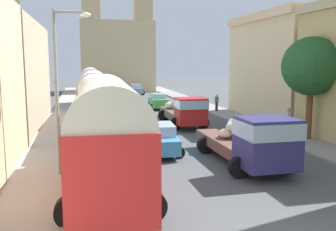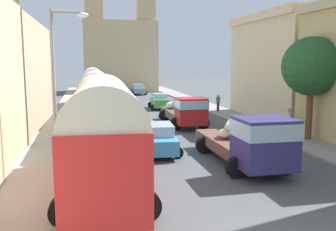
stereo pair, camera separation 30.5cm
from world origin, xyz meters
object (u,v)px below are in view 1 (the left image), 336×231
(parked_bus_2, at_px, (94,93))
(streetlamp_near, at_px, (61,81))
(car_2, at_px, (160,139))
(pedestrian_1, at_px, (217,102))
(parked_bus_1, at_px, (98,106))
(cargo_truck_1, at_px, (185,111))
(car_4, at_px, (113,95))
(cargo_truck_0, at_px, (252,140))
(car_3, at_px, (121,107))
(parked_bus_0, at_px, (108,131))
(parked_bus_3, at_px, (91,85))
(car_1, at_px, (135,89))
(pedestrian_2, at_px, (288,119))
(car_0, at_px, (158,101))

(parked_bus_2, xyz_separation_m, streetlamp_near, (-1.71, -15.64, 1.85))
(parked_bus_2, height_order, car_2, parked_bus_2)
(pedestrian_1, bearing_deg, streetlamp_near, -126.86)
(parked_bus_1, height_order, cargo_truck_1, parked_bus_1)
(car_2, distance_m, car_4, 26.37)
(cargo_truck_0, xyz_separation_m, car_3, (-4.10, 18.50, -0.57))
(car_3, xyz_separation_m, pedestrian_1, (9.07, -0.36, 0.22))
(car_3, bearing_deg, car_4, 89.21)
(car_3, relative_size, car_4, 1.02)
(parked_bus_0, height_order, streetlamp_near, streetlamp_near)
(cargo_truck_1, distance_m, car_2, 8.23)
(parked_bus_0, bearing_deg, pedestrian_1, 60.08)
(cargo_truck_0, height_order, pedestrian_1, cargo_truck_0)
(parked_bus_2, relative_size, car_4, 2.20)
(parked_bus_3, relative_size, car_4, 1.96)
(car_2, distance_m, streetlamp_near, 6.64)
(parked_bus_2, bearing_deg, car_3, 44.13)
(parked_bus_2, bearing_deg, cargo_truck_1, -37.23)
(car_1, distance_m, pedestrian_1, 21.27)
(car_3, relative_size, pedestrian_2, 2.41)
(parked_bus_2, height_order, pedestrian_1, parked_bus_2)
(car_2, bearing_deg, streetlamp_near, -146.05)
(pedestrian_1, bearing_deg, car_3, 177.73)
(car_1, bearing_deg, car_3, -101.46)
(cargo_truck_0, distance_m, car_3, 18.95)
(car_0, bearing_deg, car_3, -139.50)
(pedestrian_1, relative_size, pedestrian_2, 0.94)
(cargo_truck_1, bearing_deg, parked_bus_1, -147.86)
(car_0, relative_size, car_1, 1.01)
(car_2, distance_m, pedestrian_2, 9.66)
(parked_bus_0, xyz_separation_m, car_1, (6.57, 40.70, -1.58))
(car_1, xyz_separation_m, pedestrian_1, (4.95, -20.68, 0.19))
(parked_bus_3, distance_m, car_0, 7.42)
(parked_bus_3, xyz_separation_m, cargo_truck_1, (6.48, -13.93, -1.13))
(car_0, distance_m, car_4, 8.98)
(car_0, height_order, car_4, car_4)
(pedestrian_1, height_order, streetlamp_near, streetlamp_near)
(cargo_truck_1, distance_m, car_0, 10.83)
(parked_bus_1, bearing_deg, car_1, 78.29)
(parked_bus_3, height_order, streetlamp_near, streetlamp_near)
(cargo_truck_0, bearing_deg, parked_bus_1, 132.62)
(parked_bus_2, bearing_deg, car_0, 41.90)
(parked_bus_3, bearing_deg, parked_bus_1, -90.00)
(parked_bus_1, relative_size, cargo_truck_1, 1.23)
(parked_bus_0, height_order, car_4, parked_bus_0)
(parked_bus_3, distance_m, pedestrian_2, 22.27)
(parked_bus_3, bearing_deg, pedestrian_2, -56.43)
(car_1, bearing_deg, pedestrian_1, -76.54)
(car_3, bearing_deg, pedestrian_1, -2.27)
(parked_bus_3, bearing_deg, cargo_truck_0, -75.38)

